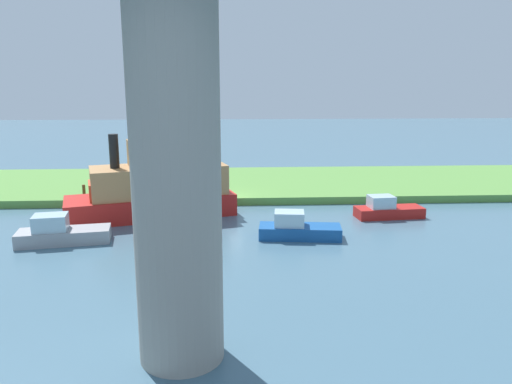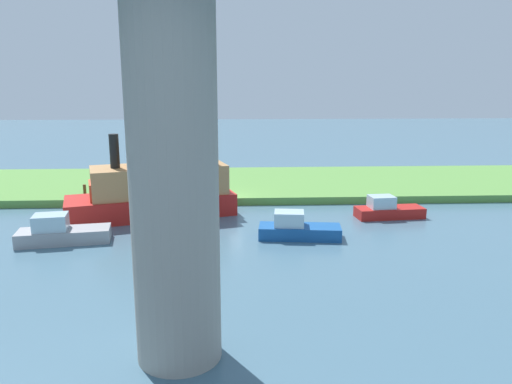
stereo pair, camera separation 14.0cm
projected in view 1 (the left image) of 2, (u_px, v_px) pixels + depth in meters
The scene contains 9 objects.
ground_plane at pixel (223, 206), 31.95m from camera, with size 160.00×160.00×0.00m, color #476B7F.
grassy_bank at pixel (224, 184), 37.75m from camera, with size 80.00×12.00×0.50m, color #5B9342.
bridge_pylon at pixel (177, 184), 13.27m from camera, with size 2.41×2.41×10.19m, color #9E998E.
person_on_bank at pixel (212, 182), 33.64m from camera, with size 0.39×0.39×1.39m.
mooring_post at pixel (84, 190), 32.52m from camera, with size 0.20×0.20×0.74m, color brown.
skiff_small at pixel (156, 186), 29.24m from camera, with size 10.23×5.86×4.97m.
motorboat_white at pixel (387, 210), 29.14m from camera, with size 4.07×1.79×1.32m.
houseboat_blue at pixel (61, 233), 24.43m from camera, with size 4.60×2.25×1.47m.
motorboat_red at pixel (297, 229), 25.25m from camera, with size 4.30×1.95×1.39m.
Camera 1 is at (-0.44, 31.09, 7.74)m, focal length 34.66 mm.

